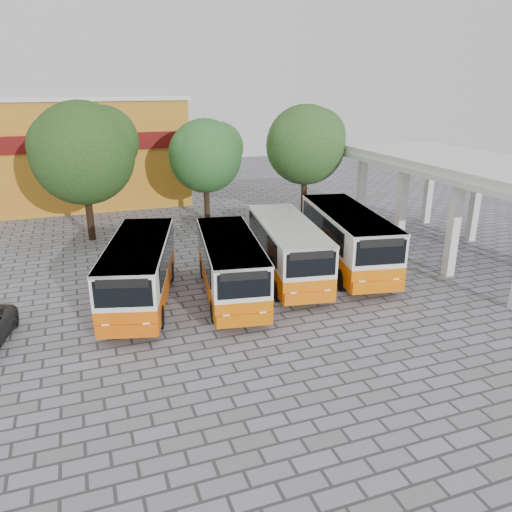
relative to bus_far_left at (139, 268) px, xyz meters
name	(u,v)px	position (x,y,z in m)	size (l,w,h in m)	color
ground	(326,312)	(7.27, -3.67, -1.64)	(90.00, 90.00, 0.00)	slate
terminal_shelter	(472,169)	(17.77, 0.33, 3.27)	(6.80, 15.80, 5.40)	silver
shophouse_block	(52,150)	(-3.73, 22.31, 2.52)	(20.40, 10.40, 8.30)	#AF6F17
bus_far_left	(139,268)	(0.00, 0.00, 0.00)	(4.37, 8.32, 2.84)	#D05101
bus_centre_left	(230,263)	(3.94, -0.63, -0.05)	(3.48, 7.94, 2.75)	#C75B00
bus_centre_right	(287,247)	(7.22, 0.53, 0.02)	(3.60, 8.25, 2.86)	#D96003
bus_far_right	(347,236)	(10.68, 0.75, 0.13)	(4.03, 8.87, 3.07)	#D96200
tree_left	(84,150)	(-1.56, 10.60, 3.88)	(6.38, 6.07, 8.36)	black
tree_middle	(206,153)	(6.38, 12.82, 3.02)	(5.27, 5.02, 7.01)	black
tree_right	(306,142)	(12.38, 9.57, 3.89)	(5.50, 5.24, 7.98)	#302312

